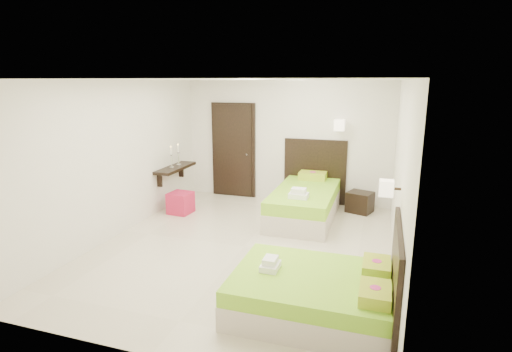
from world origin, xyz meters
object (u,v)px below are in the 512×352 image
(bed_single, at_px, (306,200))
(ottoman, at_px, (181,203))
(bed_double, at_px, (319,292))
(nightstand, at_px, (360,202))

(bed_single, height_order, ottoman, bed_single)
(bed_double, bearing_deg, nightstand, 86.85)
(bed_double, xyz_separation_m, nightstand, (0.21, 3.88, -0.06))
(bed_double, relative_size, nightstand, 3.86)
(bed_single, bearing_deg, bed_double, -76.61)
(bed_double, bearing_deg, ottoman, 139.55)
(nightstand, bearing_deg, bed_single, -128.72)
(bed_single, relative_size, ottoman, 5.25)
(nightstand, xyz_separation_m, ottoman, (-3.41, -1.16, 0.00))
(bed_single, xyz_separation_m, bed_double, (0.78, -3.26, -0.06))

